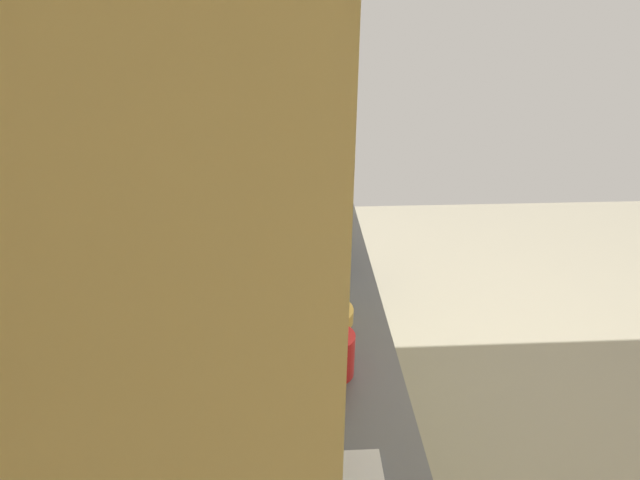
# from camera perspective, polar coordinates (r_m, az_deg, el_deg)

# --- Properties ---
(ground_plane) EXTENTS (5.83, 5.83, 0.00)m
(ground_plane) POSITION_cam_1_polar(r_m,az_deg,el_deg) (2.78, 24.88, -20.64)
(ground_plane) COLOR gray
(wall_back) EXTENTS (3.76, 0.12, 2.74)m
(wall_back) POSITION_cam_1_polar(r_m,az_deg,el_deg) (1.72, -14.67, 6.54)
(wall_back) COLOR #E6CA8A
(wall_back) RESTS_ON ground_plane
(counter_run) EXTENTS (2.81, 0.64, 0.90)m
(counter_run) POSITION_cam_1_polar(r_m,az_deg,el_deg) (1.91, -1.65, -24.74)
(counter_run) COLOR beige
(counter_run) RESTS_ON ground_plane
(upper_cabinets) EXTENTS (2.02, 0.32, 0.68)m
(upper_cabinets) POSITION_cam_1_polar(r_m,az_deg,el_deg) (1.17, -10.21, 21.00)
(upper_cabinets) COLOR beige
(window_back_wall) EXTENTS (0.50, 0.02, 0.65)m
(window_back_wall) POSITION_cam_1_polar(r_m,az_deg,el_deg) (0.90, -22.52, -24.02)
(window_back_wall) COLOR #997A4C
(oven_range) EXTENTS (0.65, 0.61, 1.08)m
(oven_range) POSITION_cam_1_polar(r_m,az_deg,el_deg) (3.25, -2.36, 0.37)
(oven_range) COLOR #B7BABF
(oven_range) RESTS_ON ground_plane
(microwave) EXTENTS (0.51, 0.36, 0.33)m
(microwave) POSITION_cam_1_polar(r_m,az_deg,el_deg) (2.00, -2.78, 1.09)
(microwave) COLOR white
(microwave) RESTS_ON counter_run
(bowl) EXTENTS (0.18, 0.18, 0.06)m
(bowl) POSITION_cam_1_polar(r_m,az_deg,el_deg) (1.71, 1.35, -9.58)
(bowl) COLOR gold
(bowl) RESTS_ON counter_run
(kettle) EXTENTS (0.16, 0.12, 0.18)m
(kettle) POSITION_cam_1_polar(r_m,az_deg,el_deg) (1.47, 2.11, -14.52)
(kettle) COLOR red
(kettle) RESTS_ON counter_run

